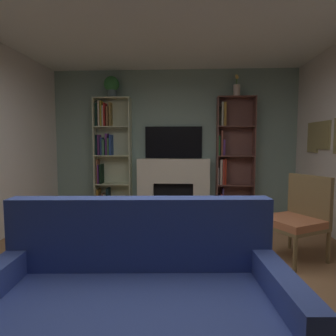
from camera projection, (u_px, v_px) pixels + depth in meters
ground_plane at (160, 285)px, 2.84m from camera, size 7.37×7.37×0.00m
wall_back_accent at (174, 142)px, 5.80m from camera, size 4.76×0.06×2.72m
fireplace at (173, 184)px, 5.74m from camera, size 1.48×0.51×1.04m
tv at (174, 142)px, 5.74m from camera, size 1.08×0.06×0.61m
bookshelf_left at (109, 155)px, 5.77m from camera, size 0.70×0.27×2.19m
bookshelf_right at (231, 157)px, 5.64m from camera, size 0.70×0.27×2.19m
potted_plant at (112, 86)px, 5.60m from camera, size 0.29×0.29×0.39m
vase_with_flowers at (237, 89)px, 5.47m from camera, size 0.13×0.13×0.40m
couch at (136, 317)px, 1.80m from camera, size 1.88×1.08×0.97m
armchair at (298, 216)px, 3.46m from camera, size 0.78×0.78×0.97m
coffee_table at (151, 261)px, 2.54m from camera, size 0.71×0.45×0.42m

